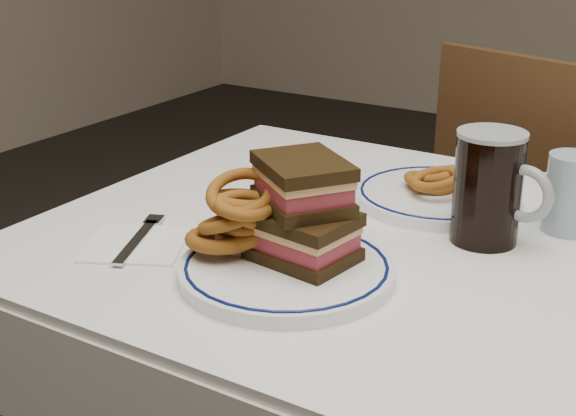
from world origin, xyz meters
The scene contains 11 objects.
dining_table centered at (0.00, 0.00, 0.64)m, with size 1.27×0.87×0.75m.
chair_far centered at (-0.11, 0.82, 0.49)m, with size 0.53×0.53×0.91m.
main_plate centered at (-0.18, -0.19, 0.76)m, with size 0.29×0.29×0.02m.
reuben_sandwich centered at (-0.17, -0.16, 0.84)m, with size 0.17×0.16×0.13m.
onion_rings_main centered at (-0.25, -0.19, 0.82)m, with size 0.13×0.13×0.13m.
ketchup_ramekin centered at (-0.23, -0.09, 0.79)m, with size 0.06×0.06×0.03m.
beer_mug centered at (0.01, 0.06, 0.83)m, with size 0.15×0.10×0.17m.
water_glass centered at (0.10, 0.17, 0.81)m, with size 0.08×0.08×0.12m, color #95ADC0.
far_plate centered at (-0.11, 0.18, 0.76)m, with size 0.27×0.27×0.02m.
onion_rings_far centered at (-0.12, 0.19, 0.79)m, with size 0.11×0.14×0.06m.
napkin_fork centered at (-0.42, -0.21, 0.75)m, with size 0.19×0.19×0.01m.
Camera 1 is at (0.33, -1.01, 1.22)m, focal length 50.00 mm.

